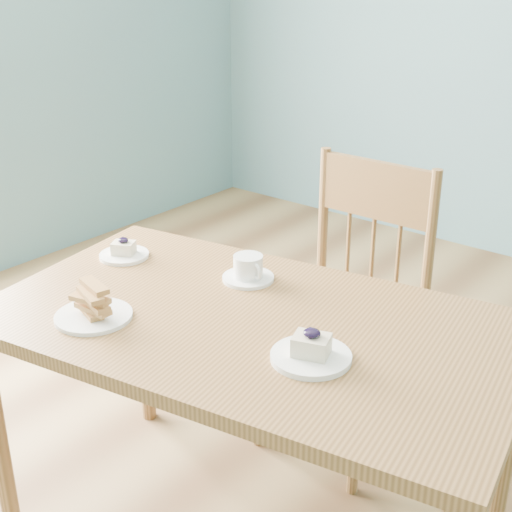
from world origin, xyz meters
TOP-DOWN VIEW (x-y plane):
  - room at (0.00, 0.00)m, footprint 5.01×5.01m
  - dining_table at (-0.32, 0.04)m, footprint 1.42×0.96m
  - dining_chair at (-0.38, 0.60)m, footprint 0.44×0.41m
  - cheesecake_plate_near at (-0.10, -0.03)m, footprint 0.18×0.18m
  - cheesecake_plate_far at (-0.86, 0.10)m, footprint 0.15×0.15m
  - coffee_cup at (-0.47, 0.21)m, footprint 0.14×0.14m
  - biscotti_plate at (-0.63, -0.20)m, footprint 0.19×0.19m

SIDE VIEW (x-z plane):
  - dining_chair at x=-0.38m, z-range 0.01..0.96m
  - dining_table at x=-0.32m, z-range 0.28..0.99m
  - cheesecake_plate_far at x=-0.86m, z-range 0.69..0.75m
  - cheesecake_plate_near at x=-0.10m, z-range 0.68..0.76m
  - biscotti_plate at x=-0.63m, z-range 0.69..0.78m
  - coffee_cup at x=-0.47m, z-range 0.70..0.77m
  - room at x=0.00m, z-range -0.01..2.71m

